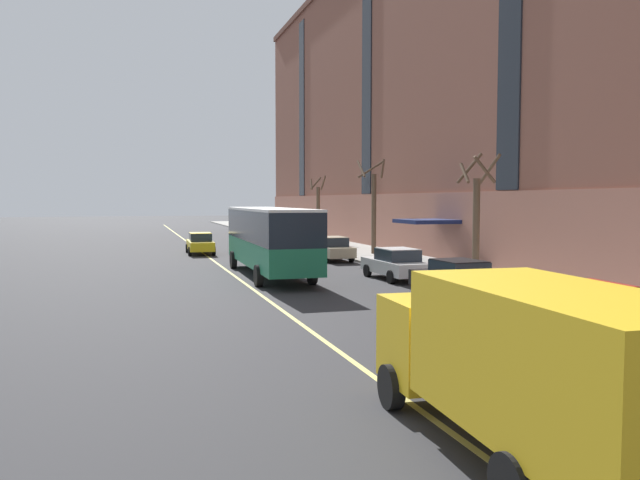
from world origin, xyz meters
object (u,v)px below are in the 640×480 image
(parked_car_black_1, at_px, (456,279))
(taxi_cab, at_px, (200,243))
(parked_car_white_3, at_px, (296,240))
(parked_car_red_7, at_px, (258,231))
(box_truck, at_px, (526,359))
(parked_car_champagne_0, at_px, (332,248))
(parked_car_green_6, at_px, (275,235))
(street_tree_far_downtown, at_px, (318,209))
(city_bus, at_px, (269,237))
(parked_car_red_5, at_px, (587,309))
(street_tree_mid_block, at_px, (476,214))
(parked_car_white_4, at_px, (396,264))
(street_tree_far_uptown, at_px, (373,206))

(parked_car_black_1, relative_size, taxi_cab, 1.00)
(parked_car_white_3, xyz_separation_m, parked_car_red_7, (-0.22, 13.98, 0.00))
(parked_car_white_3, height_order, box_truck, box_truck)
(parked_car_champagne_0, relative_size, box_truck, 0.66)
(parked_car_green_6, bearing_deg, taxi_cab, -130.72)
(parked_car_green_6, height_order, street_tree_far_downtown, street_tree_far_downtown)
(city_bus, xyz_separation_m, parked_car_white_3, (5.73, 16.47, -1.26))
(parked_car_black_1, height_order, parked_car_red_5, same)
(parked_car_red_7, height_order, street_tree_mid_block, street_tree_mid_block)
(city_bus, height_order, parked_car_white_4, city_bus)
(parked_car_red_5, relative_size, street_tree_far_downtown, 0.77)
(taxi_cab, relative_size, street_tree_far_uptown, 0.71)
(taxi_cab, xyz_separation_m, street_tree_far_uptown, (11.57, -4.78, 2.73))
(parked_car_red_5, relative_size, street_tree_far_uptown, 0.70)
(parked_car_red_5, xyz_separation_m, parked_car_red_7, (-0.21, 46.89, -0.00))
(parked_car_green_6, distance_m, box_truck, 47.24)
(parked_car_red_5, bearing_deg, parked_car_red_7, 90.25)
(parked_car_white_4, relative_size, box_truck, 0.65)
(city_bus, bearing_deg, box_truck, -93.11)
(parked_car_black_1, xyz_separation_m, box_truck, (-6.82, -14.18, 0.80))
(parked_car_red_7, bearing_deg, street_tree_mid_block, -83.15)
(street_tree_far_uptown, bearing_deg, city_bus, -134.63)
(parked_car_green_6, bearing_deg, street_tree_far_downtown, -0.32)
(parked_car_green_6, bearing_deg, street_tree_far_uptown, -73.56)
(parked_car_white_3, height_order, parked_car_green_6, same)
(taxi_cab, distance_m, street_tree_far_downtown, 14.70)
(parked_car_black_1, distance_m, parked_car_white_3, 25.73)
(parked_car_white_3, distance_m, street_tree_mid_block, 20.87)
(parked_car_white_4, distance_m, parked_car_green_6, 26.39)
(city_bus, bearing_deg, street_tree_far_uptown, 45.37)
(parked_car_white_3, distance_m, parked_car_white_4, 19.57)
(parked_car_champagne_0, distance_m, parked_car_green_6, 16.22)
(city_bus, height_order, parked_car_white_3, city_bus)
(parked_car_white_4, xyz_separation_m, street_tree_far_downtown, (3.94, 26.36, 2.29))
(parked_car_black_1, distance_m, box_truck, 15.75)
(city_bus, xyz_separation_m, street_tree_mid_block, (9.64, -3.88, 1.19))
(parked_car_white_4, bearing_deg, street_tree_mid_block, -11.19)
(parked_car_white_3, distance_m, street_tree_far_downtown, 8.15)
(parked_car_black_1, relative_size, street_tree_far_downtown, 0.78)
(parked_car_champagne_0, bearing_deg, taxi_cab, 135.72)
(city_bus, distance_m, parked_car_white_3, 17.49)
(parked_car_red_5, relative_size, parked_car_red_7, 1.03)
(parked_car_champagne_0, height_order, box_truck, box_truck)
(street_tree_mid_block, bearing_deg, taxi_cab, 122.28)
(city_bus, relative_size, street_tree_far_uptown, 1.85)
(parked_car_white_4, relative_size, street_tree_far_downtown, 0.77)
(street_tree_mid_block, bearing_deg, street_tree_far_downtown, 90.06)
(parked_car_red_7, bearing_deg, box_truck, -97.18)
(parked_car_champagne_0, bearing_deg, city_bus, -128.62)
(parked_car_white_4, height_order, parked_car_red_5, same)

